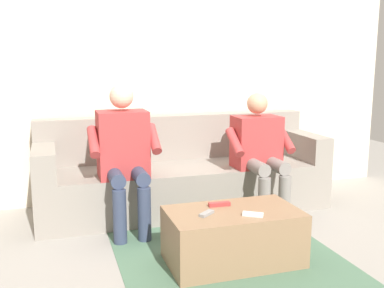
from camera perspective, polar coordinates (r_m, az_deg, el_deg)
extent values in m
plane|color=gray|center=(3.46, 2.29, -11.69)|extent=(8.00, 8.00, 0.00)
cube|color=beige|center=(4.32, -2.87, 9.56)|extent=(4.62, 0.06, 2.47)
cube|color=gray|center=(3.93, -0.64, -5.82)|extent=(2.16, 0.59, 0.40)
cube|color=gray|center=(4.24, -2.13, -1.76)|extent=(2.52, 0.17, 0.81)
cube|color=gray|center=(4.37, 14.19, -2.88)|extent=(0.18, 0.59, 0.63)
cube|color=gray|center=(3.75, -18.08, -5.33)|extent=(0.18, 0.59, 0.63)
cube|color=#8C6B4C|center=(3.01, 5.21, -11.59)|extent=(0.86, 0.49, 0.35)
cube|color=#B23838|center=(3.88, 8.15, 0.27)|extent=(0.39, 0.26, 0.44)
sphere|color=tan|center=(3.84, 8.28, 5.10)|extent=(0.18, 0.18, 0.18)
cylinder|color=gray|center=(3.80, 10.47, -2.58)|extent=(0.11, 0.36, 0.11)
cylinder|color=gray|center=(3.72, 8.01, -2.78)|extent=(0.11, 0.36, 0.11)
cylinder|color=gray|center=(3.72, 11.62, -7.01)|extent=(0.10, 0.10, 0.40)
cylinder|color=gray|center=(3.64, 9.11, -7.32)|extent=(0.10, 0.10, 0.40)
cylinder|color=#B23838|center=(3.92, 11.75, 0.60)|extent=(0.08, 0.27, 0.22)
cylinder|color=#B23838|center=(3.71, 5.44, 0.23)|extent=(0.08, 0.27, 0.22)
cube|color=#B23838|center=(3.56, -8.77, -0.03)|extent=(0.38, 0.29, 0.52)
sphere|color=beige|center=(3.51, -8.94, 5.98)|extent=(0.18, 0.18, 0.18)
cylinder|color=#333D56|center=(3.44, -6.73, -3.86)|extent=(0.11, 0.36, 0.11)
cylinder|color=#333D56|center=(3.41, -9.71, -4.06)|extent=(0.11, 0.36, 0.11)
cylinder|color=#333D56|center=(3.34, -6.05, -8.86)|extent=(0.10, 0.10, 0.40)
cylinder|color=#333D56|center=(3.32, -9.14, -9.10)|extent=(0.10, 0.10, 0.40)
cylinder|color=#B23838|center=(3.51, -4.88, 0.69)|extent=(0.08, 0.27, 0.22)
cylinder|color=#B23838|center=(3.44, -12.38, 0.29)|extent=(0.08, 0.27, 0.22)
cube|color=#B73333|center=(3.03, 3.48, -7.62)|extent=(0.15, 0.05, 0.03)
cube|color=white|center=(2.86, 7.73, -8.83)|extent=(0.13, 0.11, 0.02)
cube|color=gray|center=(2.86, 1.86, -8.80)|extent=(0.12, 0.11, 0.02)
cube|color=#4C7056|center=(3.21, 4.10, -13.50)|extent=(1.46, 1.88, 0.01)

